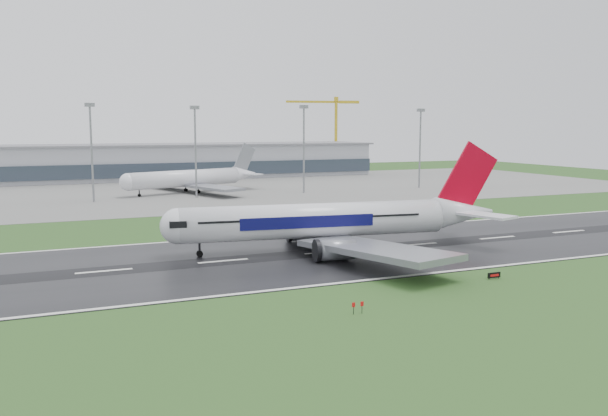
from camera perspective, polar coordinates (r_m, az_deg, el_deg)
name	(u,v)px	position (r m, az deg, el deg)	size (l,w,h in m)	color
ground	(223,261)	(109.75, -7.47, -4.91)	(520.00, 520.00, 0.00)	#23481A
runway	(223,261)	(109.74, -7.47, -4.89)	(400.00, 45.00, 0.10)	black
apron	(131,192)	(231.42, -15.64, 1.39)	(400.00, 130.00, 0.08)	slate
terminal	(114,163)	(290.33, -17.16, 3.99)	(240.00, 36.00, 15.00)	#9799A2
main_airliner	(338,199)	(117.63, 3.17, 0.86)	(66.36, 63.20, 19.59)	silver
parked_airliner	(190,169)	(225.47, -10.44, 3.54)	(57.14, 53.20, 16.75)	silver
tower_crane	(336,134)	(336.62, 2.96, 6.86)	(40.06, 2.19, 39.92)	gold
runway_sign	(494,276)	(100.90, 17.12, -5.98)	(2.30, 0.26, 1.04)	black
floodmast_2	(92,155)	(204.16, -18.99, 4.65)	(0.64, 0.64, 29.68)	gray
floodmast_3	(196,154)	(208.86, -9.97, 4.94)	(0.64, 0.64, 29.25)	gray
floodmast_4	(304,151)	(220.71, -0.02, 5.28)	(0.64, 0.64, 29.97)	gray
floodmast_5	(420,150)	(243.59, 10.64, 5.27)	(0.64, 0.64, 29.29)	gray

